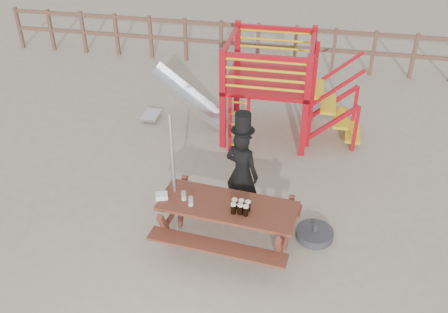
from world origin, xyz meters
TOP-DOWN VIEW (x-y plane):
  - ground at (0.00, 0.00)m, footprint 60.00×60.00m
  - back_fence at (0.00, 7.00)m, footprint 15.09×0.09m
  - playground_fort at (0.12, 3.58)m, footprint 4.71×1.84m
  - picnic_table at (0.05, -0.02)m, footprint 2.18×1.61m
  - man_with_hat at (0.12, 0.78)m, footprint 0.70×0.59m
  - metal_pole at (-0.82, 0.14)m, footprint 0.05×0.05m
  - parasol_base at (1.38, 0.41)m, footprint 0.60×0.60m
  - paper_bag at (-0.96, -0.06)m, footprint 0.22×0.19m
  - stout_pints at (0.26, -0.14)m, footprint 0.28×0.20m
  - empty_glasses at (-0.56, -0.09)m, footprint 0.21×0.19m

SIDE VIEW (x-z plane):
  - ground at x=0.00m, z-range 0.00..0.00m
  - parasol_base at x=1.38m, z-range -0.06..0.20m
  - picnic_table at x=0.05m, z-range 0.10..0.90m
  - back_fence at x=0.00m, z-range 0.14..1.34m
  - paper_bag at x=-0.96m, z-range 0.80..0.88m
  - man_with_hat at x=0.12m, z-range -0.10..1.81m
  - empty_glasses at x=-0.56m, z-range 0.79..0.94m
  - stout_pints at x=0.26m, z-range 0.80..0.97m
  - playground_fort at x=0.12m, z-range 0.02..2.12m
  - metal_pole at x=-0.82m, z-range 0.00..2.14m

